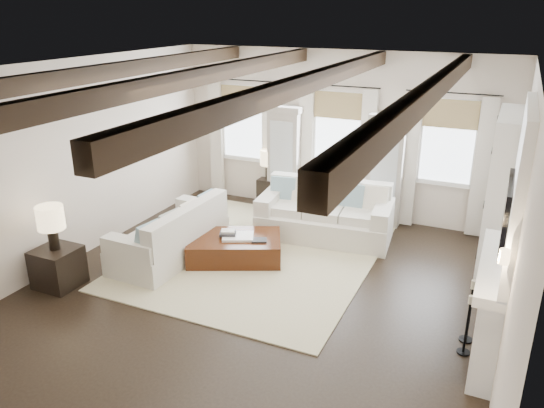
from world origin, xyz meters
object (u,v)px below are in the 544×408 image
at_px(side_table_front, 58,267).
at_px(sofa_left, 173,237).
at_px(sofa_back, 325,215).
at_px(side_table_back, 269,192).
at_px(ottoman, 235,248).

bearing_deg(side_table_front, sofa_left, 55.88).
xyz_separation_m(sofa_back, sofa_left, (-2.00, -1.87, -0.03)).
relative_size(side_table_front, side_table_back, 1.01).
xyz_separation_m(ottoman, side_table_front, (-1.97, -1.86, 0.10)).
bearing_deg(side_table_front, sofa_back, 48.22).
distance_m(sofa_back, side_table_front, 4.53).
relative_size(sofa_left, ottoman, 1.47).
height_order(side_table_front, side_table_back, side_table_front).
relative_size(sofa_back, side_table_back, 4.13).
height_order(sofa_left, side_table_back, sofa_left).
bearing_deg(side_table_back, sofa_back, -32.66).
xyz_separation_m(sofa_left, side_table_front, (-1.02, -1.51, -0.08)).
bearing_deg(sofa_back, sofa_left, -136.87).
xyz_separation_m(ottoman, side_table_back, (-0.56, 2.54, 0.10)).
height_order(sofa_back, side_table_front, sofa_back).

